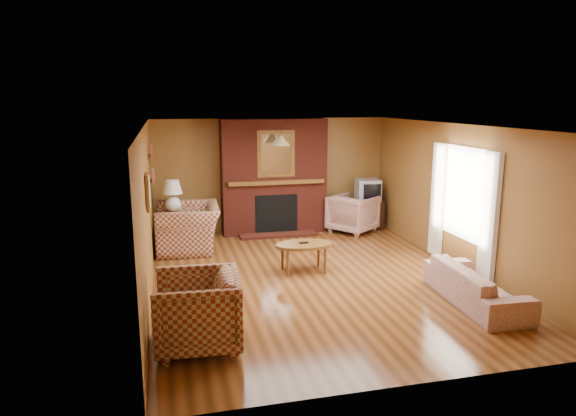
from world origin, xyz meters
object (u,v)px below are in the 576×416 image
object	(u,v)px
floral_armchair	(353,214)
table_lamp	(173,194)
plaid_armchair	(197,311)
floral_sofa	(476,285)
fireplace	(274,177)
plaid_loveseat	(188,227)
tv_stand	(367,214)
side_table	(174,228)
coffee_table	(304,247)
crt_tv	(368,190)

from	to	relation	value
floral_armchair	table_lamp	size ratio (longest dim) A/B	1.42
plaid_armchair	floral_sofa	world-z (taller)	plaid_armchair
fireplace	floral_sofa	size ratio (longest dim) A/B	1.32
plaid_loveseat	floral_sofa	bearing A→B (deg)	48.39
floral_armchair	tv_stand	xyz separation A→B (m)	(0.41, 0.21, -0.08)
side_table	tv_stand	size ratio (longest dim) A/B	1.04
plaid_loveseat	floral_armchair	size ratio (longest dim) A/B	1.50
floral_sofa	tv_stand	distance (m)	4.34
floral_sofa	fireplace	bearing A→B (deg)	26.00
coffee_table	crt_tv	distance (m)	3.28
fireplace	floral_armchair	world-z (taller)	fireplace
plaid_loveseat	table_lamp	size ratio (longest dim) A/B	2.13
plaid_armchair	floral_armchair	size ratio (longest dim) A/B	1.10
tv_stand	floral_sofa	bearing A→B (deg)	-96.26
floral_sofa	crt_tv	bearing A→B (deg)	1.21
table_lamp	tv_stand	xyz separation A→B (m)	(4.15, 0.35, -0.69)
plaid_armchair	crt_tv	size ratio (longest dim) A/B	1.75
fireplace	coffee_table	size ratio (longest dim) A/B	2.55
plaid_loveseat	floral_armchair	xyz separation A→B (m)	(3.49, 0.51, -0.03)
floral_armchair	crt_tv	bearing A→B (deg)	-100.04
floral_sofa	table_lamp	xyz separation A→B (m)	(-4.00, 3.98, 0.75)
coffee_table	plaid_loveseat	bearing A→B (deg)	135.57
coffee_table	floral_armchair	bearing A→B (deg)	52.87
crt_tv	plaid_loveseat	bearing A→B (deg)	-169.57
floral_sofa	floral_armchair	xyz separation A→B (m)	(-0.26, 4.13, 0.13)
floral_sofa	coffee_table	xyz separation A→B (m)	(-1.97, 1.87, 0.16)
floral_armchair	floral_sofa	bearing A→B (deg)	147.20
plaid_loveseat	side_table	size ratio (longest dim) A/B	1.98
fireplace	floral_armchair	xyz separation A→B (m)	(1.64, -0.39, -0.78)
side_table	plaid_armchair	bearing A→B (deg)	-88.04
floral_sofa	tv_stand	world-z (taller)	tv_stand
plaid_loveseat	side_table	bearing A→B (deg)	-143.88
fireplace	plaid_loveseat	distance (m)	2.19
crt_tv	side_table	bearing A→B (deg)	-175.26
floral_sofa	table_lamp	distance (m)	5.69
coffee_table	table_lamp	distance (m)	2.99
floral_sofa	plaid_loveseat	bearing A→B (deg)	49.27
plaid_loveseat	fireplace	bearing A→B (deg)	118.45
floral_sofa	tv_stand	xyz separation A→B (m)	(0.15, 4.33, 0.05)
coffee_table	tv_stand	world-z (taller)	tv_stand
plaid_armchair	coffee_table	world-z (taller)	plaid_armchair
coffee_table	side_table	bearing A→B (deg)	133.78
plaid_armchair	crt_tv	world-z (taller)	crt_tv
plaid_armchair	tv_stand	distance (m)	6.20
floral_sofa	crt_tv	size ratio (longest dim) A/B	3.30
crt_tv	floral_sofa	bearing A→B (deg)	-91.98
side_table	crt_tv	bearing A→B (deg)	4.74
coffee_table	tv_stand	bearing A→B (deg)	49.33
floral_armchair	fireplace	bearing A→B (deg)	40.10
side_table	tv_stand	xyz separation A→B (m)	(4.15, 0.35, -0.01)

